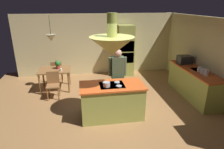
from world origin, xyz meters
TOP-DOWN VIEW (x-y plane):
  - ground at (0.00, 0.00)m, footprint 8.16×8.16m
  - wall_back at (0.00, 3.45)m, footprint 6.80×0.10m
  - wall_right at (3.25, 0.40)m, footprint 0.10×7.20m
  - kitchen_island at (0.00, -0.20)m, footprint 1.69×0.86m
  - counter_run_right at (2.84, 0.60)m, footprint 0.73×2.37m
  - oven_tower at (1.10, 3.04)m, footprint 0.66×0.62m
  - dining_table at (-1.70, 1.90)m, footprint 1.08×0.85m
  - person_at_island at (0.28, 0.50)m, footprint 0.53×0.23m
  - range_hood at (0.00, -0.20)m, footprint 1.10×1.10m
  - pendant_light_over_table at (-1.70, 1.90)m, footprint 0.32×0.32m
  - chair_facing_island at (-1.70, 1.25)m, footprint 0.40×0.40m
  - chair_by_back_wall at (-1.70, 2.55)m, footprint 0.40×0.40m
  - potted_plant_on_table at (-1.58, 1.96)m, footprint 0.20×0.20m
  - cup_on_table at (-1.46, 1.69)m, footprint 0.07×0.07m
  - canister_flour at (2.84, 0.02)m, footprint 0.11×0.11m
  - canister_sugar at (2.84, 0.20)m, footprint 0.13×0.13m
  - canister_tea at (2.84, 0.38)m, footprint 0.12×0.12m
  - microwave_on_counter at (2.84, 1.30)m, footprint 0.46×0.36m
  - cooking_pot_on_cooktop at (-0.16, -0.33)m, footprint 0.18×0.18m

SIDE VIEW (x-z plane):
  - ground at x=0.00m, z-range 0.00..0.00m
  - kitchen_island at x=0.00m, z-range -0.01..0.95m
  - counter_run_right at x=2.84m, z-range 0.01..0.94m
  - chair_facing_island at x=-1.70m, z-range 0.07..0.94m
  - chair_by_back_wall at x=-1.70m, z-range 0.07..0.94m
  - dining_table at x=-1.70m, z-range 0.28..1.04m
  - cup_on_table at x=-1.46m, z-range 0.76..0.85m
  - potted_plant_on_table at x=-1.58m, z-range 0.78..1.08m
  - person_at_island at x=0.28m, z-range 0.13..1.84m
  - canister_tea at x=2.84m, z-range 0.93..1.09m
  - cooking_pot_on_cooktop at x=-0.16m, z-range 0.95..1.07m
  - canister_sugar at x=2.84m, z-range 0.93..1.10m
  - canister_flour at x=2.84m, z-range 0.93..1.14m
  - oven_tower at x=1.10m, z-range 0.00..2.12m
  - microwave_on_counter at x=2.84m, z-range 0.93..1.21m
  - wall_back at x=0.00m, z-range 0.00..2.55m
  - wall_right at x=3.25m, z-range 0.00..2.55m
  - pendant_light_over_table at x=-1.70m, z-range 1.45..2.27m
  - range_hood at x=0.00m, z-range 1.49..2.49m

